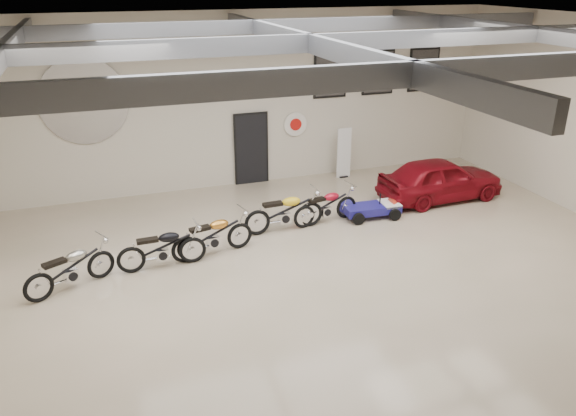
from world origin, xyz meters
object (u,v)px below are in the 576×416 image
object	(u,v)px
motorcycle_gold	(212,235)
vintage_car	(440,179)
motorcycle_silver	(70,268)
banner_stand	(344,151)
motorcycle_yellow	(284,211)
go_kart	(377,205)
motorcycle_black	(162,247)
motorcycle_red	(326,205)

from	to	relation	value
motorcycle_gold	vintage_car	world-z (taller)	vintage_car
motorcycle_silver	vintage_car	xyz separation A→B (m)	(9.74, 1.77, 0.12)
banner_stand	vintage_car	distance (m)	3.16
banner_stand	motorcycle_yellow	world-z (taller)	banner_stand
go_kart	vintage_car	distance (m)	2.31
banner_stand	motorcycle_gold	world-z (taller)	banner_stand
motorcycle_silver	motorcycle_black	distance (m)	1.88
motorcycle_yellow	motorcycle_gold	bearing A→B (deg)	-162.10
banner_stand	vintage_car	bearing A→B (deg)	-57.70
motorcycle_silver	motorcycle_red	distance (m)	6.24
motorcycle_gold	motorcycle_red	bearing A→B (deg)	2.88
banner_stand	motorcycle_yellow	distance (m)	4.37
motorcycle_yellow	go_kart	bearing A→B (deg)	-1.94
motorcycle_silver	motorcycle_gold	world-z (taller)	motorcycle_gold
motorcycle_silver	motorcycle_gold	distance (m)	3.05
motorcycle_black	vintage_car	size ratio (longest dim) A/B	0.53
motorcycle_silver	go_kart	world-z (taller)	motorcycle_silver
motorcycle_silver	vintage_car	distance (m)	9.90
motorcycle_yellow	banner_stand	bearing A→B (deg)	44.05
motorcycle_yellow	motorcycle_red	world-z (taller)	motorcycle_yellow
motorcycle_silver	vintage_car	world-z (taller)	vintage_car
motorcycle_black	motorcycle_red	bearing A→B (deg)	12.40
motorcycle_yellow	vintage_car	bearing A→B (deg)	4.36
motorcycle_yellow	go_kart	world-z (taller)	motorcycle_yellow
banner_stand	motorcycle_red	distance (m)	3.59
motorcycle_gold	motorcycle_yellow	bearing A→B (deg)	8.19
motorcycle_black	go_kart	size ratio (longest dim) A/B	1.04
motorcycle_gold	go_kart	world-z (taller)	motorcycle_gold
motorcycle_silver	motorcycle_yellow	size ratio (longest dim) A/B	0.93
go_kart	vintage_car	world-z (taller)	vintage_car
motorcycle_red	go_kart	world-z (taller)	motorcycle_red
motorcycle_yellow	vintage_car	world-z (taller)	vintage_car
motorcycle_black	vintage_car	world-z (taller)	vintage_car
motorcycle_black	go_kart	xyz separation A→B (m)	(5.66, 0.94, -0.16)
motorcycle_red	go_kart	xyz separation A→B (m)	(1.42, -0.10, -0.15)
motorcycle_silver	vintage_car	size ratio (longest dim) A/B	0.53
motorcycle_black	banner_stand	bearing A→B (deg)	32.36
motorcycle_black	motorcycle_gold	xyz separation A→B (m)	(1.15, 0.23, 0.01)
go_kart	motorcycle_black	bearing A→B (deg)	-166.82
go_kart	motorcycle_red	bearing A→B (deg)	179.88
motorcycle_black	go_kart	distance (m)	5.74
motorcycle_black	motorcycle_red	size ratio (longest dim) A/B	1.03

